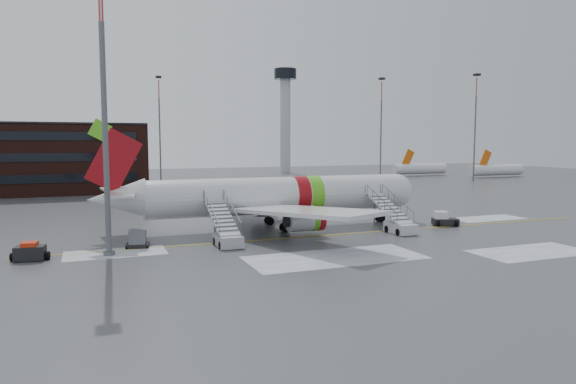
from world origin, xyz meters
name	(u,v)px	position (x,y,z in m)	size (l,w,h in m)	color
ground	(344,232)	(0.00, 0.00, 0.00)	(260.00, 260.00, 0.00)	#494C4F
airliner	(273,196)	(-6.07, 4.54, 3.42)	(35.03, 32.97, 11.18)	silver
airstair_fwd	(396,222)	(4.79, -1.99, 1.06)	(2.05, 7.70, 3.48)	silver
airstair_aft	(226,233)	(-12.76, -1.99, 1.06)	(2.05, 7.70, 3.48)	#A4A7AB
pushback_tug	(444,219)	(11.91, -0.29, 0.68)	(3.03, 2.70, 1.54)	black
uld_container	(138,239)	(-20.10, -0.36, 0.72)	(2.11, 1.71, 1.54)	black
baggage_tractor	(30,253)	(-28.21, -2.37, 0.61)	(2.85, 1.59, 1.44)	black
light_mast_near	(104,104)	(-22.50, -2.59, 11.99)	(1.20, 1.20, 23.03)	#595B60
control_tower	(285,108)	(30.00, 95.00, 18.75)	(6.40, 6.40, 30.00)	#B2B5BA
light_mast_far_ne	(381,122)	(42.00, 62.00, 13.84)	(1.20, 1.20, 24.25)	#595B60
light_mast_far_n	(160,121)	(-8.00, 78.00, 13.84)	(1.20, 1.20, 24.25)	#595B60
light_mast_far_e	(475,120)	(58.00, 48.00, 13.84)	(1.20, 1.20, 24.25)	#595B60
distant_aircraft	(444,177)	(62.50, 64.00, 0.00)	(35.00, 18.00, 8.00)	#D8590C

